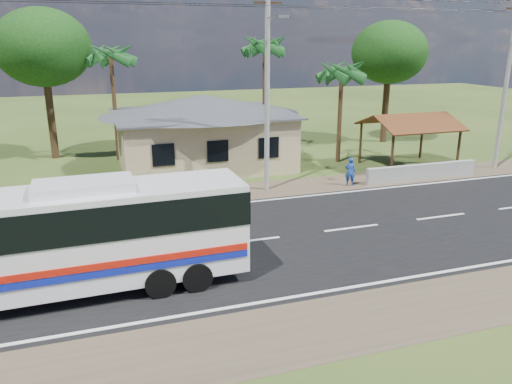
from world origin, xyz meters
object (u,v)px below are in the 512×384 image
Objects in this scene: person at (350,172)px; waiting_shed at (410,123)px; motorcycle at (217,181)px; coach_bus at (55,234)px.

waiting_shed is at bearing -131.65° from person.
person reaches higher than motorcycle.
person is (-5.46, -2.71, -1.95)m from waiting_shed.
coach_bus is 16.56m from person.
coach_bus reaches higher than person.
motorcycle is 1.12× the size of person.
coach_bus reaches higher than motorcycle.
motorcycle is (-12.49, -1.14, -2.27)m from waiting_shed.
coach_bus is at bearing 51.43° from person.
coach_bus is 12.26m from motorcycle.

